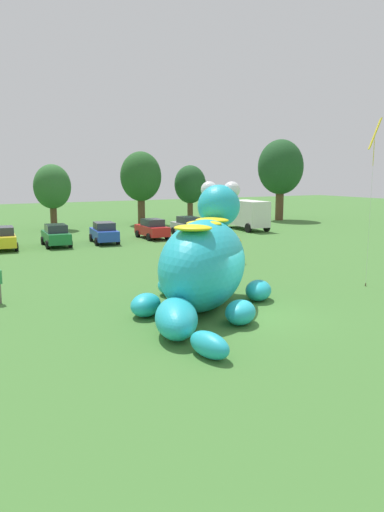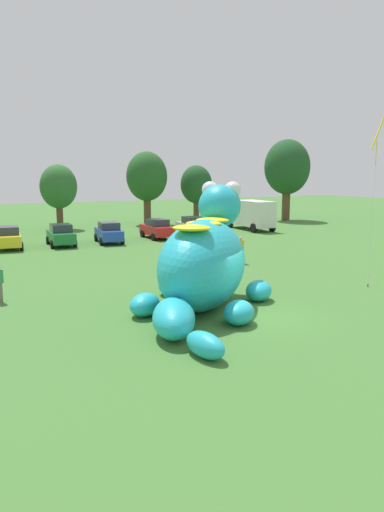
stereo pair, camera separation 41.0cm
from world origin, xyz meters
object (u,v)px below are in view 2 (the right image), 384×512
at_px(box_truck, 251,214).
at_px(tethered_flying_kite, 377,136).
at_px(car_blue, 109,232).
at_px(car_red, 157,229).
at_px(giant_inflatable_creature, 203,263).
at_px(car_green, 61,235).
at_px(car_silver, 192,226).
at_px(car_yellow, 8,238).
at_px(spectator_mid_field, 241,250).
at_px(spectator_near_inflatable, 208,232).

relative_size(box_truck, tethered_flying_kite, 0.79).
height_order(car_blue, car_red, same).
distance_m(giant_inflatable_creature, car_green, 20.88).
bearing_deg(car_red, car_green, -176.95).
bearing_deg(car_silver, car_yellow, -177.56).
height_order(car_green, spectator_mid_field, car_green).
bearing_deg(spectator_near_inflatable, box_truck, 34.17).
distance_m(car_yellow, spectator_near_inflatable, 15.60).
distance_m(car_green, spectator_mid_field, 15.37).
distance_m(car_silver, spectator_near_inflatable, 4.63).
xyz_separation_m(giant_inflatable_creature, car_yellow, (-5.00, 21.10, -1.07)).
bearing_deg(car_red, car_silver, 7.70).
bearing_deg(car_green, car_silver, 4.50).
bearing_deg(car_silver, spectator_near_inflatable, -102.43).
xyz_separation_m(car_green, car_silver, (12.25, 0.96, 0.00)).
bearing_deg(car_green, tethered_flying_kite, -64.26).
relative_size(car_red, tethered_flying_kite, 0.50).
bearing_deg(car_green, spectator_near_inflatable, -17.56).
height_order(spectator_mid_field, tethered_flying_kite, tethered_flying_kite).
relative_size(car_silver, spectator_mid_field, 2.45).
height_order(spectator_near_inflatable, tethered_flying_kite, tethered_flying_kite).
bearing_deg(car_blue, car_red, 7.87).
bearing_deg(box_truck, car_blue, -171.92).
height_order(giant_inflatable_creature, spectator_near_inflatable, giant_inflatable_creature).
xyz_separation_m(car_yellow, car_green, (3.87, -0.28, 0.00)).
bearing_deg(spectator_near_inflatable, spectator_mid_field, -107.69).
xyz_separation_m(spectator_near_inflatable, spectator_mid_field, (-3.00, -9.40, 0.00)).
height_order(giant_inflatable_creature, car_silver, giant_inflatable_creature).
distance_m(giant_inflatable_creature, box_truck, 29.32).
bearing_deg(car_blue, tethered_flying_kite, -73.06).
bearing_deg(box_truck, giant_inflatable_creature, -128.78).
bearing_deg(box_truck, car_yellow, -175.70).
xyz_separation_m(box_truck, spectator_near_inflatable, (-8.25, -5.60, -0.75)).
distance_m(car_red, box_truck, 11.19).
xyz_separation_m(spectator_mid_field, tethered_flying_kite, (2.07, -8.43, 6.53)).
relative_size(car_blue, box_truck, 0.66).
height_order(car_silver, box_truck, box_truck).
bearing_deg(spectator_mid_field, giant_inflatable_creature, -132.19).
xyz_separation_m(car_silver, spectator_mid_field, (-4.00, -13.93, -0.01)).
bearing_deg(spectator_mid_field, spectator_near_inflatable, 72.31).
xyz_separation_m(car_green, box_truck, (19.50, 2.04, 0.74)).
distance_m(spectator_near_inflatable, tethered_flying_kite, 19.02).
bearing_deg(spectator_near_inflatable, car_silver, 77.57).
xyz_separation_m(car_green, tethered_flying_kite, (10.32, -21.40, 6.52)).
relative_size(car_red, spectator_near_inflatable, 2.42).
bearing_deg(car_red, box_truck, 8.17).
relative_size(spectator_mid_field, tethered_flying_kite, 0.21).
bearing_deg(spectator_near_inflatable, tethered_flying_kite, -92.99).
distance_m(car_blue, spectator_mid_field, 13.51).
relative_size(car_silver, spectator_near_inflatable, 2.45).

